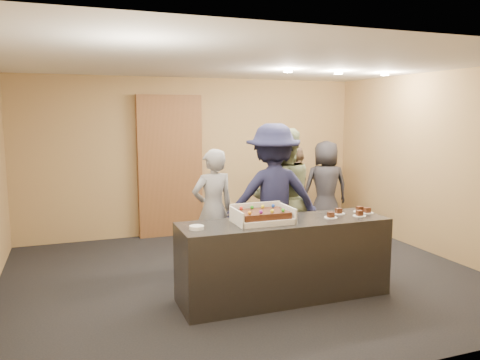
{
  "coord_description": "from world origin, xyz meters",
  "views": [
    {
      "loc": [
        -2.09,
        -5.43,
        2.09
      ],
      "look_at": [
        -0.09,
        0.0,
        1.27
      ],
      "focal_mm": 35.0,
      "sensor_mm": 36.0,
      "label": 1
    }
  ],
  "objects_px": {
    "cake_box": "(262,218)",
    "plate_stack": "(197,227)",
    "serving_counter": "(284,259)",
    "sheet_cake": "(263,214)",
    "storage_cabinet": "(170,166)",
    "person_sage_man": "(283,197)",
    "person_navy_man": "(273,198)",
    "person_brown_extra": "(295,197)",
    "person_dark_suit": "(325,187)",
    "person_server_grey": "(213,210)"
  },
  "relations": [
    {
      "from": "plate_stack",
      "to": "person_brown_extra",
      "type": "bearing_deg",
      "value": 41.04
    },
    {
      "from": "person_navy_man",
      "to": "serving_counter",
      "type": "bearing_deg",
      "value": 82.99
    },
    {
      "from": "serving_counter",
      "to": "person_sage_man",
      "type": "relative_size",
      "value": 1.27
    },
    {
      "from": "person_sage_man",
      "to": "person_brown_extra",
      "type": "height_order",
      "value": "person_sage_man"
    },
    {
      "from": "storage_cabinet",
      "to": "person_navy_man",
      "type": "bearing_deg",
      "value": -67.89
    },
    {
      "from": "cake_box",
      "to": "sheet_cake",
      "type": "bearing_deg",
      "value": -90.85
    },
    {
      "from": "person_brown_extra",
      "to": "person_dark_suit",
      "type": "height_order",
      "value": "person_dark_suit"
    },
    {
      "from": "person_brown_extra",
      "to": "plate_stack",
      "type": "bearing_deg",
      "value": -6.32
    },
    {
      "from": "person_dark_suit",
      "to": "person_sage_man",
      "type": "bearing_deg",
      "value": 53.29
    },
    {
      "from": "serving_counter",
      "to": "person_brown_extra",
      "type": "xyz_separation_m",
      "value": [
        1.03,
        1.75,
        0.35
      ]
    },
    {
      "from": "sheet_cake",
      "to": "plate_stack",
      "type": "xyz_separation_m",
      "value": [
        -0.76,
        -0.04,
        -0.08
      ]
    },
    {
      "from": "person_server_grey",
      "to": "person_brown_extra",
      "type": "distance_m",
      "value": 1.58
    },
    {
      "from": "person_sage_man",
      "to": "sheet_cake",
      "type": "bearing_deg",
      "value": 52.86
    },
    {
      "from": "person_sage_man",
      "to": "person_dark_suit",
      "type": "height_order",
      "value": "person_sage_man"
    },
    {
      "from": "storage_cabinet",
      "to": "plate_stack",
      "type": "relative_size",
      "value": 15.69
    },
    {
      "from": "storage_cabinet",
      "to": "person_server_grey",
      "type": "height_order",
      "value": "storage_cabinet"
    },
    {
      "from": "cake_box",
      "to": "plate_stack",
      "type": "xyz_separation_m",
      "value": [
        -0.76,
        -0.07,
        -0.03
      ]
    },
    {
      "from": "storage_cabinet",
      "to": "plate_stack",
      "type": "bearing_deg",
      "value": -97.1
    },
    {
      "from": "serving_counter",
      "to": "person_sage_man",
      "type": "bearing_deg",
      "value": 65.59
    },
    {
      "from": "plate_stack",
      "to": "person_dark_suit",
      "type": "xyz_separation_m",
      "value": [
        2.97,
        2.44,
        -0.1
      ]
    },
    {
      "from": "serving_counter",
      "to": "sheet_cake",
      "type": "distance_m",
      "value": 0.61
    },
    {
      "from": "storage_cabinet",
      "to": "person_dark_suit",
      "type": "bearing_deg",
      "value": -17.19
    },
    {
      "from": "person_server_grey",
      "to": "sheet_cake",
      "type": "bearing_deg",
      "value": 91.0
    },
    {
      "from": "storage_cabinet",
      "to": "person_sage_man",
      "type": "height_order",
      "value": "storage_cabinet"
    },
    {
      "from": "person_sage_man",
      "to": "person_navy_man",
      "type": "distance_m",
      "value": 0.31
    },
    {
      "from": "storage_cabinet",
      "to": "sheet_cake",
      "type": "bearing_deg",
      "value": -83.58
    },
    {
      "from": "storage_cabinet",
      "to": "person_sage_man",
      "type": "relative_size",
      "value": 1.27
    },
    {
      "from": "cake_box",
      "to": "storage_cabinet",
      "type": "bearing_deg",
      "value": 96.48
    },
    {
      "from": "sheet_cake",
      "to": "person_dark_suit",
      "type": "distance_m",
      "value": 3.27
    },
    {
      "from": "person_dark_suit",
      "to": "serving_counter",
      "type": "bearing_deg",
      "value": 62.77
    },
    {
      "from": "person_sage_man",
      "to": "person_dark_suit",
      "type": "bearing_deg",
      "value": -140.91
    },
    {
      "from": "person_sage_man",
      "to": "storage_cabinet",
      "type": "bearing_deg",
      "value": -63.21
    },
    {
      "from": "plate_stack",
      "to": "person_dark_suit",
      "type": "bearing_deg",
      "value": 39.42
    },
    {
      "from": "plate_stack",
      "to": "person_dark_suit",
      "type": "distance_m",
      "value": 3.85
    },
    {
      "from": "cake_box",
      "to": "person_brown_extra",
      "type": "height_order",
      "value": "person_brown_extra"
    },
    {
      "from": "person_brown_extra",
      "to": "person_dark_suit",
      "type": "bearing_deg",
      "value": 168.13
    },
    {
      "from": "person_navy_man",
      "to": "person_dark_suit",
      "type": "xyz_separation_m",
      "value": [
        1.66,
        1.45,
        -0.17
      ]
    },
    {
      "from": "person_navy_man",
      "to": "person_dark_suit",
      "type": "bearing_deg",
      "value": -129.1
    },
    {
      "from": "storage_cabinet",
      "to": "person_navy_man",
      "type": "distance_m",
      "value": 2.43
    },
    {
      "from": "person_sage_man",
      "to": "person_dark_suit",
      "type": "xyz_separation_m",
      "value": [
        1.42,
        1.26,
        -0.13
      ]
    },
    {
      "from": "person_navy_man",
      "to": "person_dark_suit",
      "type": "relative_size",
      "value": 1.21
    },
    {
      "from": "serving_counter",
      "to": "cake_box",
      "type": "xyz_separation_m",
      "value": [
        -0.27,
        0.02,
        0.49
      ]
    },
    {
      "from": "serving_counter",
      "to": "person_dark_suit",
      "type": "distance_m",
      "value": 3.11
    },
    {
      "from": "storage_cabinet",
      "to": "person_brown_extra",
      "type": "relative_size",
      "value": 1.5
    },
    {
      "from": "person_navy_man",
      "to": "person_brown_extra",
      "type": "height_order",
      "value": "person_navy_man"
    },
    {
      "from": "cake_box",
      "to": "sheet_cake",
      "type": "xyz_separation_m",
      "value": [
        -0.0,
        -0.02,
        0.05
      ]
    },
    {
      "from": "sheet_cake",
      "to": "person_brown_extra",
      "type": "xyz_separation_m",
      "value": [
        1.3,
        1.75,
        -0.19
      ]
    },
    {
      "from": "sheet_cake",
      "to": "person_brown_extra",
      "type": "distance_m",
      "value": 2.19
    },
    {
      "from": "serving_counter",
      "to": "storage_cabinet",
      "type": "relative_size",
      "value": 1.0
    },
    {
      "from": "plate_stack",
      "to": "person_server_grey",
      "type": "xyz_separation_m",
      "value": [
        0.57,
        1.28,
        -0.1
      ]
    }
  ]
}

